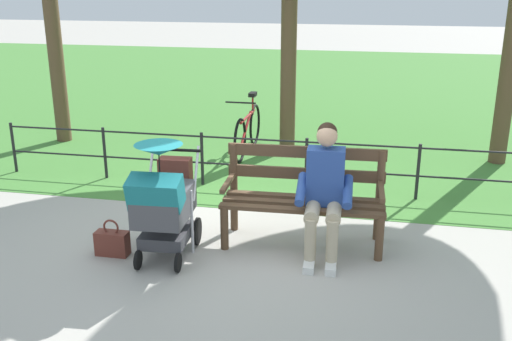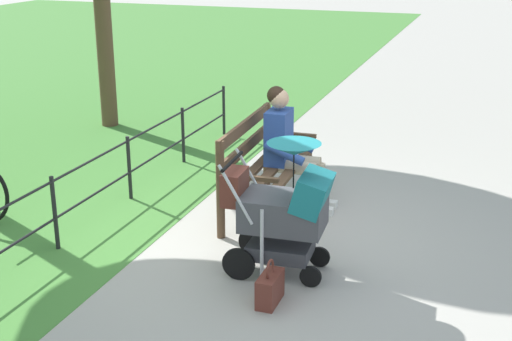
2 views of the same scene
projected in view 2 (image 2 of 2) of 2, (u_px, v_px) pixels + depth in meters
name	position (u px, v px, depth m)	size (l,w,h in m)	color
ground_plane	(244.00, 244.00, 6.50)	(60.00, 60.00, 0.00)	#ADA89E
park_bench	(261.00, 163.00, 7.09)	(1.62, 0.65, 0.96)	brown
person_on_bench	(289.00, 144.00, 7.17)	(0.54, 0.74, 1.28)	tan
stroller	(284.00, 207.00, 5.76)	(0.55, 0.91, 1.15)	black
handbag	(270.00, 288.00, 5.42)	(0.32, 0.14, 0.37)	brown
park_fence	(95.00, 182.00, 6.86)	(6.78, 0.04, 0.70)	black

